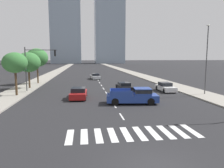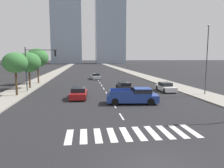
{
  "view_description": "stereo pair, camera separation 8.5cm",
  "coord_description": "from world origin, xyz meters",
  "px_view_note": "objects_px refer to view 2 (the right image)",
  "views": [
    {
      "loc": [
        -3.12,
        -8.4,
        4.91
      ],
      "look_at": [
        0.0,
        14.27,
        2.0
      ],
      "focal_mm": 33.23,
      "sensor_mm": 36.0,
      "label": 1
    },
    {
      "loc": [
        -3.04,
        -8.41,
        4.91
      ],
      "look_at": [
        0.0,
        14.27,
        2.0
      ],
      "focal_mm": 33.23,
      "sensor_mm": 36.0,
      "label": 2
    }
  ],
  "objects_px": {
    "sedan_black_3": "(125,87)",
    "street_lamp_east": "(207,55)",
    "street_tree_second": "(29,62)",
    "street_tree_third": "(37,58)",
    "sedan_silver_1": "(96,76)",
    "sedan_red_2": "(79,93)",
    "street_tree_nearest": "(15,63)",
    "sedan_white_0": "(166,87)",
    "traffic_signal_far": "(37,61)",
    "pickup_truck": "(135,96)"
  },
  "relations": [
    {
      "from": "sedan_black_3",
      "to": "sedan_silver_1",
      "type": "bearing_deg",
      "value": -173.04
    },
    {
      "from": "street_lamp_east",
      "to": "street_tree_third",
      "type": "relative_size",
      "value": 1.38
    },
    {
      "from": "sedan_silver_1",
      "to": "traffic_signal_far",
      "type": "relative_size",
      "value": 0.77
    },
    {
      "from": "sedan_white_0",
      "to": "street_tree_second",
      "type": "bearing_deg",
      "value": -104.69
    },
    {
      "from": "sedan_red_2",
      "to": "street_lamp_east",
      "type": "relative_size",
      "value": 0.5
    },
    {
      "from": "sedan_white_0",
      "to": "sedan_silver_1",
      "type": "distance_m",
      "value": 20.98
    },
    {
      "from": "street_lamp_east",
      "to": "street_tree_third",
      "type": "bearing_deg",
      "value": 148.09
    },
    {
      "from": "sedan_silver_1",
      "to": "street_lamp_east",
      "type": "distance_m",
      "value": 26.46
    },
    {
      "from": "sedan_white_0",
      "to": "street_tree_nearest",
      "type": "xyz_separation_m",
      "value": [
        -20.46,
        -1.19,
        3.67
      ]
    },
    {
      "from": "street_lamp_east",
      "to": "sedan_black_3",
      "type": "bearing_deg",
      "value": 152.32
    },
    {
      "from": "pickup_truck",
      "to": "sedan_silver_1",
      "type": "bearing_deg",
      "value": 103.1
    },
    {
      "from": "sedan_red_2",
      "to": "street_tree_second",
      "type": "relative_size",
      "value": 0.79
    },
    {
      "from": "pickup_truck",
      "to": "traffic_signal_far",
      "type": "distance_m",
      "value": 15.71
    },
    {
      "from": "street_lamp_east",
      "to": "traffic_signal_far",
      "type": "bearing_deg",
      "value": 165.64
    },
    {
      "from": "street_lamp_east",
      "to": "street_tree_second",
      "type": "distance_m",
      "value": 26.05
    },
    {
      "from": "sedan_white_0",
      "to": "sedan_red_2",
      "type": "bearing_deg",
      "value": -73.6
    },
    {
      "from": "sedan_red_2",
      "to": "street_lamp_east",
      "type": "xyz_separation_m",
      "value": [
        16.53,
        0.09,
        4.62
      ]
    },
    {
      "from": "sedan_white_0",
      "to": "street_tree_second",
      "type": "distance_m",
      "value": 21.45
    },
    {
      "from": "street_tree_nearest",
      "to": "sedan_white_0",
      "type": "bearing_deg",
      "value": 3.34
    },
    {
      "from": "pickup_truck",
      "to": "street_tree_second",
      "type": "bearing_deg",
      "value": 144.82
    },
    {
      "from": "traffic_signal_far",
      "to": "street_tree_second",
      "type": "bearing_deg",
      "value": 121.63
    },
    {
      "from": "sedan_silver_1",
      "to": "sedan_red_2",
      "type": "xyz_separation_m",
      "value": [
        -3.3,
        -22.53,
        0.0
      ]
    },
    {
      "from": "pickup_truck",
      "to": "sedan_red_2",
      "type": "height_order",
      "value": "pickup_truck"
    },
    {
      "from": "sedan_white_0",
      "to": "street_lamp_east",
      "type": "height_order",
      "value": "street_lamp_east"
    },
    {
      "from": "street_tree_nearest",
      "to": "pickup_truck",
      "type": "bearing_deg",
      "value": -23.78
    },
    {
      "from": "sedan_black_3",
      "to": "street_lamp_east",
      "type": "relative_size",
      "value": 0.5
    },
    {
      "from": "sedan_silver_1",
      "to": "street_lamp_east",
      "type": "xyz_separation_m",
      "value": [
        13.23,
        -22.44,
        4.62
      ]
    },
    {
      "from": "sedan_red_2",
      "to": "sedan_black_3",
      "type": "distance_m",
      "value": 8.51
    },
    {
      "from": "street_lamp_east",
      "to": "street_tree_third",
      "type": "distance_m",
      "value": 28.79
    },
    {
      "from": "traffic_signal_far",
      "to": "street_lamp_east",
      "type": "relative_size",
      "value": 0.7
    },
    {
      "from": "street_tree_nearest",
      "to": "street_tree_second",
      "type": "bearing_deg",
      "value": 90.0
    },
    {
      "from": "sedan_silver_1",
      "to": "traffic_signal_far",
      "type": "bearing_deg",
      "value": 146.56
    },
    {
      "from": "street_tree_third",
      "to": "traffic_signal_far",
      "type": "bearing_deg",
      "value": -78.21
    },
    {
      "from": "street_tree_third",
      "to": "sedan_red_2",
      "type": "bearing_deg",
      "value": -62.66
    },
    {
      "from": "pickup_truck",
      "to": "sedan_red_2",
      "type": "distance_m",
      "value": 7.07
    },
    {
      "from": "pickup_truck",
      "to": "street_lamp_east",
      "type": "xyz_separation_m",
      "value": [
        10.47,
        3.73,
        4.42
      ]
    },
    {
      "from": "pickup_truck",
      "to": "sedan_black_3",
      "type": "height_order",
      "value": "pickup_truck"
    },
    {
      "from": "sedan_black_3",
      "to": "street_tree_nearest",
      "type": "bearing_deg",
      "value": -83.67
    },
    {
      "from": "pickup_truck",
      "to": "sedan_black_3",
      "type": "distance_m",
      "value": 8.91
    },
    {
      "from": "sedan_silver_1",
      "to": "street_tree_second",
      "type": "xyz_separation_m",
      "value": [
        -11.21,
        -13.48,
        3.58
      ]
    },
    {
      "from": "street_tree_nearest",
      "to": "street_tree_third",
      "type": "distance_m",
      "value": 12.81
    },
    {
      "from": "street_tree_second",
      "to": "sedan_red_2",
      "type": "bearing_deg",
      "value": -48.83
    },
    {
      "from": "street_lamp_east",
      "to": "sedan_red_2",
      "type": "bearing_deg",
      "value": -179.69
    },
    {
      "from": "sedan_silver_1",
      "to": "street_tree_second",
      "type": "bearing_deg",
      "value": 135.77
    },
    {
      "from": "street_tree_nearest",
      "to": "sedan_red_2",
      "type": "bearing_deg",
      "value": -17.61
    },
    {
      "from": "sedan_black_3",
      "to": "street_tree_third",
      "type": "bearing_deg",
      "value": -128.77
    },
    {
      "from": "sedan_silver_1",
      "to": "street_tree_third",
      "type": "height_order",
      "value": "street_tree_third"
    },
    {
      "from": "sedan_black_3",
      "to": "street_tree_third",
      "type": "xyz_separation_m",
      "value": [
        -14.63,
        10.07,
        4.34
      ]
    },
    {
      "from": "sedan_silver_1",
      "to": "street_tree_third",
      "type": "xyz_separation_m",
      "value": [
        -11.21,
        -7.23,
        4.29
      ]
    },
    {
      "from": "sedan_white_0",
      "to": "sedan_black_3",
      "type": "height_order",
      "value": "sedan_white_0"
    }
  ]
}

